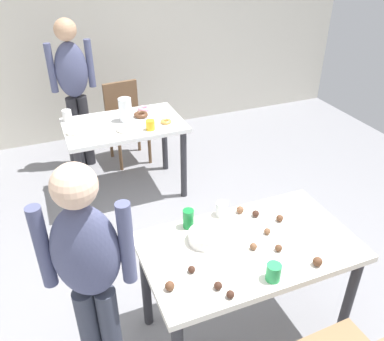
{
  "coord_description": "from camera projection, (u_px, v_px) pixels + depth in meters",
  "views": [
    {
      "loc": [
        -0.89,
        -1.69,
        2.3
      ],
      "look_at": [
        -0.01,
        0.46,
        0.9
      ],
      "focal_mm": 37.77,
      "sensor_mm": 36.0,
      "label": 1
    }
  ],
  "objects": [
    {
      "name": "person_girl_near",
      "position": [
        90.0,
        272.0,
        1.93
      ],
      "size": [
        0.45,
        0.29,
        1.48
      ],
      "color": "#383D4C",
      "rests_on": "ground_plane"
    },
    {
      "name": "cake_ball_7",
      "position": [
        280.0,
        218.0,
        2.48
      ],
      "size": [
        0.04,
        0.04,
        0.04
      ],
      "primitive_type": "sphere",
      "color": "brown",
      "rests_on": "dining_table_near"
    },
    {
      "name": "donut_far_0",
      "position": [
        144.0,
        109.0,
        3.98
      ],
      "size": [
        0.12,
        0.12,
        0.04
      ],
      "primitive_type": "torus",
      "color": "pink",
      "rests_on": "dining_table_far"
    },
    {
      "name": "donut_far_1",
      "position": [
        141.0,
        115.0,
        3.84
      ],
      "size": [
        0.14,
        0.14,
        0.04
      ],
      "primitive_type": "torus",
      "color": "brown",
      "rests_on": "dining_table_far"
    },
    {
      "name": "ground_plane",
      "position": [
        219.0,
        312.0,
        2.82
      ],
      "size": [
        6.4,
        6.4,
        0.0
      ],
      "primitive_type": "plane",
      "color": "gray"
    },
    {
      "name": "fork_near",
      "position": [
        294.0,
        211.0,
        2.57
      ],
      "size": [
        0.17,
        0.02,
        0.01
      ],
      "primitive_type": "cube",
      "color": "silver",
      "rests_on": "dining_table_near"
    },
    {
      "name": "cup_near_1",
      "position": [
        273.0,
        272.0,
        2.05
      ],
      "size": [
        0.08,
        0.08,
        0.1
      ],
      "primitive_type": "cylinder",
      "color": "green",
      "rests_on": "dining_table_near"
    },
    {
      "name": "cup_far_0",
      "position": [
        151.0,
        125.0,
        3.58
      ],
      "size": [
        0.08,
        0.08,
        0.09
      ],
      "primitive_type": "cylinder",
      "color": "yellow",
      "rests_on": "dining_table_far"
    },
    {
      "name": "dining_table_far",
      "position": [
        125.0,
        135.0,
        3.78
      ],
      "size": [
        1.08,
        0.69,
        0.75
      ],
      "color": "white",
      "rests_on": "ground_plane"
    },
    {
      "name": "donut_far_4",
      "position": [
        166.0,
        121.0,
        3.72
      ],
      "size": [
        0.1,
        0.1,
        0.03
      ],
      "primitive_type": "torus",
      "color": "gold",
      "rests_on": "dining_table_far"
    },
    {
      "name": "cup_near_0",
      "position": [
        222.0,
        209.0,
        2.52
      ],
      "size": [
        0.07,
        0.07,
        0.09
      ],
      "primitive_type": "cylinder",
      "color": "white",
      "rests_on": "dining_table_near"
    },
    {
      "name": "chair_far_table",
      "position": [
        125.0,
        117.0,
        4.47
      ],
      "size": [
        0.44,
        0.44,
        0.87
      ],
      "color": "brown",
      "rests_on": "ground_plane"
    },
    {
      "name": "cake_ball_2",
      "position": [
        279.0,
        248.0,
        2.25
      ],
      "size": [
        0.04,
        0.04,
        0.04
      ],
      "primitive_type": "sphere",
      "color": "brown",
      "rests_on": "dining_table_near"
    },
    {
      "name": "dining_table_near",
      "position": [
        248.0,
        258.0,
        2.36
      ],
      "size": [
        1.22,
        0.71,
        0.75
      ],
      "color": "silver",
      "rests_on": "ground_plane"
    },
    {
      "name": "cake_ball_3",
      "position": [
        240.0,
        210.0,
        2.55
      ],
      "size": [
        0.05,
        0.05,
        0.05
      ],
      "primitive_type": "sphere",
      "color": "brown",
      "rests_on": "dining_table_near"
    },
    {
      "name": "wall_back",
      "position": [
        105.0,
        28.0,
        4.68
      ],
      "size": [
        6.4,
        0.1,
        2.6
      ],
      "primitive_type": "cube",
      "color": "beige",
      "rests_on": "ground_plane"
    },
    {
      "name": "cake_ball_4",
      "position": [
        253.0,
        246.0,
        2.26
      ],
      "size": [
        0.04,
        0.04,
        0.04
      ],
      "primitive_type": "sphere",
      "color": "brown",
      "rests_on": "dining_table_near"
    },
    {
      "name": "cake_ball_6",
      "position": [
        192.0,
        269.0,
        2.11
      ],
      "size": [
        0.04,
        0.04,
        0.04
      ],
      "primitive_type": "sphere",
      "color": "#3D2319",
      "rests_on": "dining_table_near"
    },
    {
      "name": "cup_far_1",
      "position": [
        67.0,
        115.0,
        3.75
      ],
      "size": [
        0.09,
        0.09,
        0.1
      ],
      "primitive_type": "cylinder",
      "color": "white",
      "rests_on": "dining_table_far"
    },
    {
      "name": "cake_ball_5",
      "position": [
        230.0,
        294.0,
        1.96
      ],
      "size": [
        0.04,
        0.04,
        0.04
      ],
      "primitive_type": "sphere",
      "color": "#3D2319",
      "rests_on": "dining_table_near"
    },
    {
      "name": "cake_ball_9",
      "position": [
        318.0,
        262.0,
        2.15
      ],
      "size": [
        0.05,
        0.05,
        0.05
      ],
      "primitive_type": "sphere",
      "color": "brown",
      "rests_on": "dining_table_near"
    },
    {
      "name": "soda_can",
      "position": [
        188.0,
        219.0,
        2.41
      ],
      "size": [
        0.07,
        0.07,
        0.12
      ],
      "primitive_type": "cylinder",
      "color": "#198438",
      "rests_on": "dining_table_near"
    },
    {
      "name": "pitcher_far",
      "position": [
        125.0,
        110.0,
        3.72
      ],
      "size": [
        0.12,
        0.12,
        0.22
      ],
      "primitive_type": "cylinder",
      "color": "white",
      "rests_on": "dining_table_far"
    },
    {
      "name": "donut_far_3",
      "position": [
        72.0,
        132.0,
        3.52
      ],
      "size": [
        0.1,
        0.1,
        0.03
      ],
      "primitive_type": "torus",
      "color": "white",
      "rests_on": "dining_table_far"
    },
    {
      "name": "cake_ball_10",
      "position": [
        218.0,
        286.0,
        2.01
      ],
      "size": [
        0.04,
        0.04,
        0.04
      ],
      "primitive_type": "sphere",
      "color": "#3D2319",
      "rests_on": "dining_table_near"
    },
    {
      "name": "cake_ball_0",
      "position": [
        267.0,
        231.0,
        2.37
      ],
      "size": [
        0.04,
        0.04,
        0.04
      ],
      "primitive_type": "sphere",
      "color": "brown",
      "rests_on": "dining_table_near"
    },
    {
      "name": "cake_ball_1",
      "position": [
        256.0,
        214.0,
        2.52
      ],
      "size": [
        0.04,
        0.04,
        0.04
      ],
      "primitive_type": "sphere",
      "color": "#3D2319",
      "rests_on": "dining_table_near"
    },
    {
      "name": "cake_ball_8",
      "position": [
        170.0,
        286.0,
        2.01
      ],
      "size": [
        0.05,
        0.05,
        0.05
      ],
      "primitive_type": "sphere",
      "color": "brown",
      "rests_on": "dining_table_near"
    },
    {
      "name": "mixing_bowl",
      "position": [
        205.0,
        237.0,
        2.31
      ],
      "size": [
        0.19,
        0.19,
        0.07
      ],
      "primitive_type": "cylinder",
      "color": "white",
      "rests_on": "dining_table_near"
    },
    {
      "name": "person_adult_far",
      "position": [
        73.0,
        83.0,
        4.08
      ],
      "size": [
        0.45,
        0.22,
        1.58
      ],
      "color": "#28282D",
      "rests_on": "ground_plane"
    },
    {
      "name": "donut_far_2",
      "position": [
        123.0,
        129.0,
        3.57
      ],
      "size": [
        0.12,
        0.12,
        0.03
      ],
      "primitive_type": "torus",
      "color": "white",
      "rests_on": "dining_table_far"
    }
  ]
}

